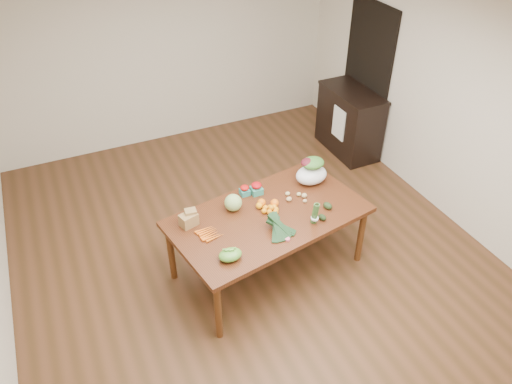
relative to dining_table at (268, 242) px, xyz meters
name	(u,v)px	position (x,y,z in m)	size (l,w,h in m)	color
floor	(252,257)	(-0.08, 0.22, -0.38)	(6.00, 6.00, 0.00)	#55321D
ceiling	(251,12)	(-0.08, 0.22, 2.33)	(5.00, 6.00, 0.02)	white
room_walls	(252,155)	(-0.08, 0.22, 0.97)	(5.02, 6.02, 2.70)	beige
dining_table	(268,242)	(0.00, 0.00, 0.00)	(1.96, 1.09, 0.75)	#522513
doorway_dark	(366,78)	(2.40, 1.82, 0.68)	(0.02, 1.00, 2.10)	black
cabinet	(349,121)	(2.14, 1.73, 0.10)	(0.52, 1.02, 0.94)	black
dish_towel	(339,123)	(1.88, 1.62, 0.18)	(0.02, 0.28, 0.45)	white
paper_bag	(189,219)	(-0.78, 0.18, 0.45)	(0.22, 0.18, 0.16)	olive
cabbage	(233,203)	(-0.29, 0.22, 0.46)	(0.18, 0.18, 0.18)	#A8C772
strawberry_basket_a	(245,191)	(-0.08, 0.41, 0.42)	(0.10, 0.10, 0.09)	red
strawberry_basket_b	(256,189)	(0.04, 0.38, 0.43)	(0.12, 0.12, 0.11)	#B50C13
orange_a	(259,206)	(-0.04, 0.13, 0.41)	(0.07, 0.07, 0.07)	orange
orange_b	(262,203)	(0.00, 0.16, 0.42)	(0.09, 0.09, 0.09)	orange
orange_c	(275,203)	(0.12, 0.10, 0.42)	(0.08, 0.08, 0.08)	#FB5F0F
mandarin_cluster	(271,209)	(0.04, 0.02, 0.42)	(0.18, 0.18, 0.09)	orange
carrots	(209,233)	(-0.65, -0.03, 0.39)	(0.22, 0.22, 0.03)	#FF5315
snap_pea_bag	(230,255)	(-0.59, -0.42, 0.42)	(0.22, 0.16, 0.10)	#609231
kale_bunch	(281,228)	(-0.02, -0.32, 0.45)	(0.32, 0.40, 0.16)	black
asparagus_bundle	(315,213)	(0.35, -0.31, 0.50)	(0.08, 0.08, 0.25)	#427C38
potato_a	(289,199)	(0.29, 0.11, 0.40)	(0.06, 0.05, 0.05)	tan
potato_b	(305,201)	(0.43, 0.02, 0.39)	(0.05, 0.04, 0.04)	tan
potato_c	(299,194)	(0.43, 0.15, 0.40)	(0.05, 0.04, 0.04)	#D4C57A
potato_d	(288,194)	(0.32, 0.21, 0.40)	(0.05, 0.05, 0.04)	#DDCA7F
potato_e	(304,195)	(0.47, 0.10, 0.40)	(0.06, 0.05, 0.05)	tan
avocado_a	(322,217)	(0.45, -0.29, 0.41)	(0.06, 0.09, 0.06)	black
avocado_b	(328,206)	(0.59, -0.16, 0.41)	(0.07, 0.10, 0.07)	black
salad_bag	(312,172)	(0.67, 0.31, 0.51)	(0.35, 0.27, 0.27)	white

